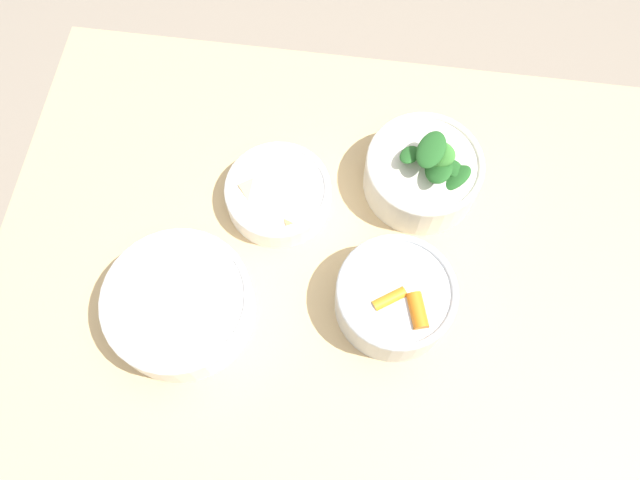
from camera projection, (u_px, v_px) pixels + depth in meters
ground_plane at (331, 375)px, 1.53m from camera, size 10.00×10.00×0.00m
dining_table at (337, 308)px, 0.98m from camera, size 0.98×0.76×0.73m
bowl_carrots at (395, 297)px, 0.81m from camera, size 0.16×0.16×0.08m
bowl_greens at (424, 172)px, 0.88m from camera, size 0.16×0.16×0.11m
bowl_beans_hotdog at (180, 305)px, 0.81m from camera, size 0.19×0.19×0.06m
bowl_cookies at (278, 194)px, 0.88m from camera, size 0.15×0.15×0.04m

